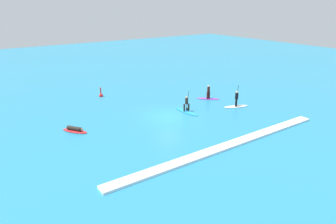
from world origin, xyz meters
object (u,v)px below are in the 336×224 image
(surfer_on_blue_board, at_px, (186,109))
(surfer_on_white_board, at_px, (236,103))
(surfer_on_purple_board, at_px, (208,95))
(marker_buoy, at_px, (101,95))
(surfer_on_red_board, at_px, (75,130))

(surfer_on_blue_board, distance_m, surfer_on_white_board, 5.66)
(surfer_on_blue_board, distance_m, surfer_on_purple_board, 5.21)
(surfer_on_white_board, xyz_separation_m, marker_buoy, (-10.42, 11.79, -0.28))
(surfer_on_purple_board, height_order, marker_buoy, surfer_on_purple_board)
(surfer_on_purple_board, bearing_deg, surfer_on_blue_board, 66.21)
(surfer_on_purple_board, height_order, surfer_on_red_board, surfer_on_purple_board)
(surfer_on_blue_board, xyz_separation_m, surfer_on_red_board, (-11.04, 1.57, -0.17))
(surfer_on_blue_board, xyz_separation_m, marker_buoy, (-5.03, 10.06, -0.14))
(surfer_on_white_board, relative_size, marker_buoy, 2.32)
(surfer_on_blue_board, relative_size, marker_buoy, 2.69)
(surfer_on_blue_board, bearing_deg, surfer_on_purple_board, -71.03)
(surfer_on_red_board, distance_m, marker_buoy, 10.40)
(surfer_on_red_board, height_order, marker_buoy, marker_buoy)
(surfer_on_blue_board, distance_m, marker_buoy, 11.25)
(surfer_on_purple_board, xyz_separation_m, surfer_on_white_board, (0.59, -3.78, 0.03))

